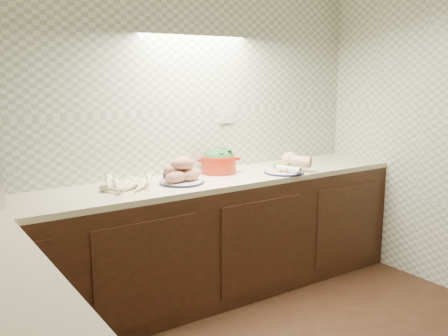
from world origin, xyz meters
TOP-DOWN VIEW (x-y plane):
  - room at (0.00, 0.00)m, footprint 3.60×3.60m
  - counter at (-0.68, 0.68)m, footprint 3.60×3.60m
  - parsnip_pile at (-0.42, 1.50)m, footprint 0.42×0.41m
  - sweet_potato_plate at (-0.05, 1.48)m, footprint 0.31×0.31m
  - onion_bowl at (-0.04, 1.62)m, footprint 0.13×0.13m
  - dutch_oven at (0.37, 1.63)m, footprint 0.35×0.35m
  - veg_plate at (0.84, 1.39)m, footprint 0.39×0.40m

SIDE VIEW (x-z plane):
  - counter at x=-0.68m, z-range 0.00..0.90m
  - parsnip_pile at x=-0.42m, z-range 0.89..0.97m
  - onion_bowl at x=-0.04m, z-range 0.89..0.98m
  - veg_plate at x=0.84m, z-range 0.88..1.02m
  - sweet_potato_plate at x=-0.05m, z-range 0.88..1.07m
  - dutch_oven at x=0.37m, z-range 0.90..1.08m
  - room at x=0.00m, z-range 0.33..2.93m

